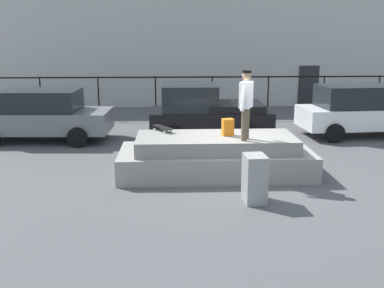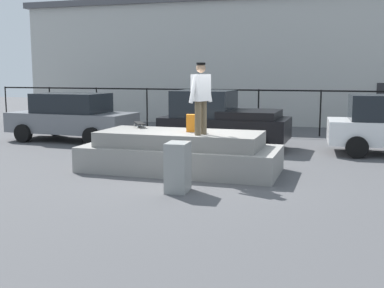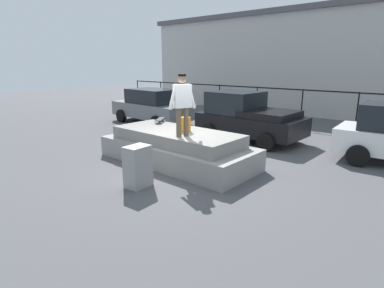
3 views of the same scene
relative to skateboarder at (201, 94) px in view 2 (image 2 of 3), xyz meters
name	(u,v)px [view 2 (image 2 of 3)]	position (x,y,z in m)	size (l,w,h in m)	color
ground_plane	(199,175)	(-0.07, 0.09, -1.96)	(60.00, 60.00, 0.00)	#4C4C4F
concrete_ledge	(180,153)	(-0.67, 0.46, -1.51)	(4.90, 2.07, 0.99)	gray
skateboarder	(201,94)	(0.00, 0.00, 0.00)	(0.40, 0.77, 1.68)	brown
skateboard	(140,123)	(-2.03, 1.08, -0.87)	(0.59, 0.75, 0.12)	black
backpack	(192,123)	(-0.36, 0.50, -0.75)	(0.28, 0.20, 0.43)	orange
car_grey_sedan_near	(72,117)	(-6.14, 4.45, -1.09)	(4.59, 2.28, 1.71)	slate
car_black_pickup_mid	(221,120)	(-0.61, 4.40, -1.04)	(4.09, 2.26, 1.87)	black
utility_box	(178,167)	(-0.03, -1.58, -1.45)	(0.44, 0.60, 1.03)	gray
fence_row	(259,102)	(-0.07, 8.39, -0.69)	(24.06, 0.06, 1.79)	black
warehouse_building	(281,61)	(-0.07, 14.98, 1.07)	(25.83, 7.33, 6.04)	#B2B2AD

